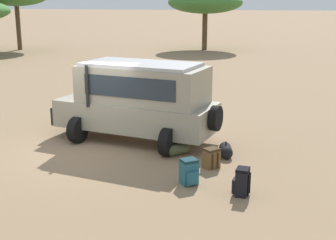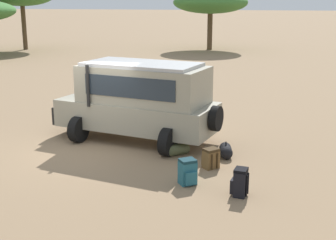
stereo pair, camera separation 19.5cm
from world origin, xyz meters
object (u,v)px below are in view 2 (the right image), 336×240
at_px(safari_vehicle, 140,100).
at_px(acacia_tree_centre_back, 210,3).
at_px(backpack_beside_front_wheel, 211,158).
at_px(backpack_near_rear_wheel, 240,183).
at_px(duffel_bag_low_black_case, 226,151).
at_px(backpack_cluster_center, 188,172).
at_px(duffel_bag_soft_canvas, 177,150).

relative_size(safari_vehicle, acacia_tree_centre_back, 0.85).
distance_m(backpack_beside_front_wheel, backpack_near_rear_wheel, 1.85).
distance_m(duffel_bag_low_black_case, acacia_tree_centre_back, 28.32).
bearing_deg(backpack_beside_front_wheel, duffel_bag_low_black_case, 73.10).
relative_size(backpack_cluster_center, backpack_near_rear_wheel, 0.96).
bearing_deg(backpack_beside_front_wheel, safari_vehicle, 140.95).
height_order(backpack_beside_front_wheel, duffel_bag_low_black_case, backpack_beside_front_wheel).
distance_m(backpack_cluster_center, backpack_near_rear_wheel, 1.33).
distance_m(backpack_cluster_center, acacia_tree_centre_back, 30.39).
distance_m(duffel_bag_soft_canvas, acacia_tree_centre_back, 28.34).
height_order(backpack_beside_front_wheel, backpack_near_rear_wheel, backpack_near_rear_wheel).
bearing_deg(backpack_beside_front_wheel, backpack_cluster_center, -108.06).
relative_size(safari_vehicle, backpack_cluster_center, 8.77).
height_order(safari_vehicle, duffel_bag_low_black_case, safari_vehicle).
bearing_deg(backpack_cluster_center, duffel_bag_soft_canvas, 108.10).
bearing_deg(backpack_near_rear_wheel, duffel_bag_soft_canvas, 128.12).
distance_m(backpack_near_rear_wheel, acacia_tree_centre_back, 30.97).
bearing_deg(backpack_beside_front_wheel, acacia_tree_centre_back, 97.36).
xyz_separation_m(backpack_cluster_center, duffel_bag_low_black_case, (0.70, 2.21, -0.13)).
bearing_deg(backpack_near_rear_wheel, backpack_cluster_center, 161.63).
relative_size(backpack_cluster_center, acacia_tree_centre_back, 0.10).
xyz_separation_m(backpack_beside_front_wheel, duffel_bag_soft_canvas, (-1.06, 0.82, -0.10)).
bearing_deg(backpack_cluster_center, duffel_bag_low_black_case, 72.46).
height_order(safari_vehicle, backpack_cluster_center, safari_vehicle).
distance_m(backpack_cluster_center, duffel_bag_soft_canvas, 2.14).
height_order(safari_vehicle, duffel_bag_soft_canvas, safari_vehicle).
bearing_deg(acacia_tree_centre_back, backpack_near_rear_wheel, -81.44).
relative_size(safari_vehicle, duffel_bag_soft_canvas, 7.77).
height_order(backpack_near_rear_wheel, acacia_tree_centre_back, acacia_tree_centre_back).
height_order(backpack_near_rear_wheel, duffel_bag_low_black_case, backpack_near_rear_wheel).
bearing_deg(backpack_beside_front_wheel, backpack_near_rear_wheel, -62.13).
bearing_deg(safari_vehicle, duffel_bag_low_black_case, -19.86).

